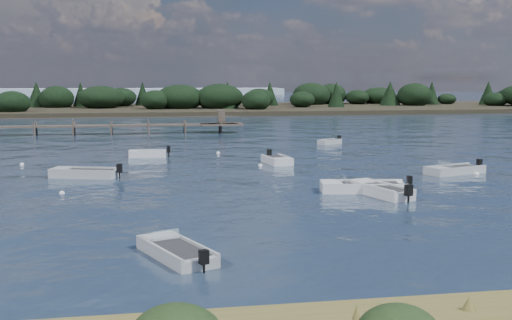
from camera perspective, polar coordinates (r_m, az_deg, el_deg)
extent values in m
plane|color=#172436|center=(88.89, -6.59, 3.05)|extent=(400.00, 400.00, 0.00)
cube|color=black|center=(18.34, 7.68, -13.64)|extent=(160.00, 0.60, 0.30)
cube|color=#A2A7A9|center=(43.96, -14.98, -1.35)|extent=(4.66, 2.92, 0.73)
cube|color=#A2A7A9|center=(44.57, -16.96, -0.76)|extent=(1.45, 1.74, 0.15)
cube|color=#29292B|center=(43.78, -14.58, -0.92)|extent=(3.23, 2.17, 0.12)
cube|color=#A2A7A9|center=(43.20, -15.39, -0.95)|extent=(4.18, 1.46, 0.15)
cube|color=#A2A7A9|center=(44.60, -14.62, -0.67)|extent=(4.18, 1.46, 0.15)
cube|color=black|center=(43.01, -12.05, -0.71)|extent=(0.38, 0.42, 0.57)
cylinder|color=black|center=(43.08, -12.03, -1.37)|extent=(0.13, 0.13, 0.57)
cube|color=silver|center=(49.22, 1.87, -0.21)|extent=(1.96, 3.44, 0.70)
cube|color=silver|center=(48.01, 2.36, 0.09)|extent=(1.49, 0.96, 0.14)
cube|color=#29292B|center=(49.43, 1.77, 0.21)|extent=(1.52, 2.36, 0.12)
cube|color=silver|center=(49.41, 2.66, 0.29)|extent=(0.53, 3.26, 0.14)
cube|color=silver|center=(48.94, 1.08, 0.23)|extent=(0.53, 3.26, 0.14)
cube|color=black|center=(50.90, 1.19, 0.64)|extent=(0.37, 0.32, 0.55)
cylinder|color=black|center=(50.95, 1.19, 0.11)|extent=(0.11, 0.11, 0.55)
cube|color=silver|center=(36.65, 10.95, -2.93)|extent=(2.60, 4.68, 0.76)
cube|color=silver|center=(37.92, 9.44, -1.87)|extent=(1.54, 1.38, 0.15)
cube|color=#29292B|center=(36.31, 11.30, -2.46)|extent=(1.93, 3.23, 0.13)
cube|color=silver|center=(36.19, 10.14, -2.32)|extent=(1.34, 4.32, 0.15)
cube|color=silver|center=(36.97, 11.78, -2.16)|extent=(1.34, 4.32, 0.15)
cube|color=black|center=(34.65, 13.42, -2.62)|extent=(0.44, 0.39, 0.60)
cylinder|color=black|center=(34.74, 13.39, -3.47)|extent=(0.13, 0.13, 0.60)
cube|color=silver|center=(54.00, -9.62, 0.36)|extent=(3.07, 1.31, 0.71)
cube|color=silver|center=(53.99, -10.85, 0.78)|extent=(0.76, 1.11, 0.14)
cube|color=#29292B|center=(53.95, -9.37, 0.72)|extent=(2.09, 1.03, 0.12)
cube|color=silver|center=(53.41, -9.64, 0.73)|extent=(3.03, 0.22, 0.14)
cube|color=silver|center=(54.49, -9.62, 0.86)|extent=(3.03, 0.22, 0.14)
cube|color=black|center=(53.92, -7.79, 0.96)|extent=(0.29, 0.35, 0.56)
cylinder|color=black|center=(53.97, -7.78, 0.45)|extent=(0.10, 0.10, 0.56)
cube|color=#A2A7A9|center=(46.16, 17.24, -1.04)|extent=(4.60, 2.91, 0.67)
cube|color=#A2A7A9|center=(44.95, 15.81, -0.70)|extent=(1.45, 1.72, 0.13)
cube|color=#29292B|center=(46.36, 17.55, -0.62)|extent=(3.19, 2.17, 0.11)
cube|color=#A2A7A9|center=(45.59, 17.94, -0.67)|extent=(4.12, 1.48, 0.13)
cube|color=#A2A7A9|center=(46.63, 16.60, -0.45)|extent=(4.12, 1.48, 0.13)
cube|color=black|center=(47.81, 19.24, -0.23)|extent=(0.36, 0.39, 0.53)
cylinder|color=black|center=(47.86, 19.22, -0.77)|extent=(0.12, 0.12, 0.53)
cube|color=silver|center=(45.40, 16.44, -0.35)|extent=(0.52, 1.16, 0.40)
cube|color=silver|center=(37.63, 9.51, -2.64)|extent=(5.12, 2.66, 0.71)
cube|color=silver|center=(37.30, 6.72, -2.03)|extent=(1.44, 1.83, 0.14)
cube|color=#29292B|center=(37.64, 10.11, -2.13)|extent=(3.52, 2.03, 0.12)
cube|color=silver|center=(36.73, 9.74, -2.23)|extent=(4.81, 0.99, 0.14)
cube|color=silver|center=(38.39, 9.32, -1.81)|extent=(4.81, 0.99, 0.14)
cube|color=black|center=(38.06, 13.48, -1.81)|extent=(0.34, 0.39, 0.56)
cylinder|color=black|center=(38.14, 13.46, -2.53)|extent=(0.12, 0.12, 0.56)
cube|color=silver|center=(37.36, 7.91, -1.65)|extent=(0.39, 1.32, 0.42)
cube|color=#A2A7A9|center=(23.93, -7.11, -8.39)|extent=(2.89, 4.30, 0.61)
cube|color=#A2A7A9|center=(25.19, -8.60, -6.76)|extent=(1.61, 1.40, 0.12)
cube|color=#29292B|center=(23.57, -6.79, -7.90)|extent=(2.13, 2.99, 0.11)
cube|color=#A2A7A9|center=(23.56, -8.67, -7.76)|extent=(1.61, 3.79, 0.12)
cube|color=#A2A7A9|center=(24.12, -5.62, -7.35)|extent=(1.61, 3.79, 0.12)
cube|color=black|center=(21.88, -4.66, -8.59)|extent=(0.37, 0.34, 0.48)
cylinder|color=black|center=(22.00, -4.65, -9.64)|extent=(0.11, 0.11, 0.48)
cube|color=silver|center=(24.56, -8.01, -6.61)|extent=(1.05, 0.53, 0.37)
cube|color=#A2A7A9|center=(64.08, 6.55, 1.49)|extent=(2.72, 2.24, 0.60)
cube|color=#A2A7A9|center=(63.31, 5.97, 1.74)|extent=(1.01, 1.11, 0.12)
cube|color=#29292B|center=(64.20, 6.68, 1.75)|extent=(1.92, 1.63, 0.10)
cube|color=#A2A7A9|center=(63.74, 6.87, 1.77)|extent=(2.23, 1.46, 0.12)
cube|color=#A2A7A9|center=(64.35, 6.25, 1.83)|extent=(2.23, 1.46, 0.12)
cube|color=black|center=(65.14, 7.41, 1.97)|extent=(0.36, 0.37, 0.47)
cylinder|color=black|center=(65.18, 7.41, 1.61)|extent=(0.12, 0.12, 0.47)
sphere|color=white|center=(24.79, -5.15, -8.01)|extent=(0.32, 0.32, 0.32)
sphere|color=white|center=(37.18, 9.93, -2.93)|extent=(0.32, 0.32, 0.32)
sphere|color=white|center=(38.14, -16.86, -2.88)|extent=(0.32, 0.32, 0.32)
sphere|color=white|center=(46.33, 19.05, -1.20)|extent=(0.32, 0.32, 0.32)
sphere|color=white|center=(56.13, -3.38, 0.61)|extent=(0.32, 0.32, 0.32)
sphere|color=white|center=(48.00, 0.39, -0.52)|extent=(0.32, 0.32, 0.32)
sphere|color=white|center=(51.68, -20.09, -0.40)|extent=(0.32, 0.32, 0.32)
cube|color=#51453B|center=(77.26, -3.09, 3.19)|extent=(5.00, 3.20, 0.18)
cube|color=#51453B|center=(77.20, -3.10, 3.86)|extent=(0.80, 0.80, 1.60)
cylinder|color=#51453B|center=(76.86, -19.12, 2.33)|extent=(0.20, 0.20, 2.20)
cylinder|color=#51453B|center=(78.54, -18.92, 2.44)|extent=(0.20, 0.20, 2.20)
cylinder|color=#51453B|center=(76.30, -15.95, 2.42)|extent=(0.20, 0.20, 2.20)
cylinder|color=#51453B|center=(77.99, -15.82, 2.52)|extent=(0.20, 0.20, 2.20)
cylinder|color=#51453B|center=(75.98, -12.75, 2.50)|extent=(0.20, 0.20, 2.20)
cylinder|color=#51453B|center=(77.68, -12.69, 2.60)|extent=(0.20, 0.20, 2.20)
cylinder|color=#51453B|center=(75.89, -9.53, 2.57)|extent=(0.20, 0.20, 2.20)
cylinder|color=#51453B|center=(77.60, -9.54, 2.68)|extent=(0.20, 0.20, 2.20)
cylinder|color=#51453B|center=(76.05, -6.31, 2.64)|extent=(0.20, 0.20, 2.20)
cylinder|color=#51453B|center=(77.75, -6.39, 2.74)|extent=(0.20, 0.20, 2.20)
cylinder|color=#51453B|center=(76.44, -3.11, 2.70)|extent=(0.20, 0.20, 2.20)
cylinder|color=#51453B|center=(78.13, -3.26, 2.80)|extent=(0.20, 0.20, 2.20)
cube|color=black|center=(132.18, 3.25, 4.47)|extent=(190.00, 40.00, 1.60)
ellipsoid|color=black|center=(132.07, 3.26, 5.68)|extent=(180.50, 36.00, 4.40)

